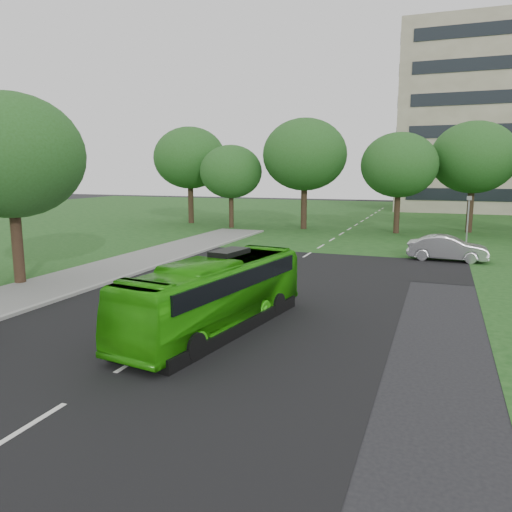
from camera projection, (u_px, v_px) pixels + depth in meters
The scene contains 11 objects.
ground at pixel (220, 309), 20.34m from camera, with size 160.00×160.00×0.00m, color black.
street_surfaces at pixel (329, 238), 41.48m from camera, with size 120.00×120.00×0.15m.
tree_park_a at pixel (231, 172), 48.35m from camera, with size 6.04×6.04×8.02m.
tree_park_b at pixel (305, 155), 47.03m from camera, with size 7.96×7.96×10.44m.
tree_park_c at pixel (399, 165), 43.82m from camera, with size 6.70×6.70×8.89m.
tree_park_d at pixel (474, 158), 44.34m from camera, with size 7.49×7.49×9.91m.
tree_park_f at pixel (190, 158), 52.34m from camera, with size 7.56×7.56×10.09m.
tree_side_near at pixel (10, 156), 23.56m from camera, with size 6.93×6.93×9.21m.
bus at pixel (216, 294), 17.51m from camera, with size 2.15×9.18×2.56m, color #2CAA0F.
sedan at pixel (448, 248), 31.11m from camera, with size 1.66×4.77×1.57m, color silver.
camera_pole at pixel (468, 216), 34.81m from camera, with size 0.38×0.35×3.82m.
Camera 1 is at (8.27, -17.92, 5.57)m, focal length 35.00 mm.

